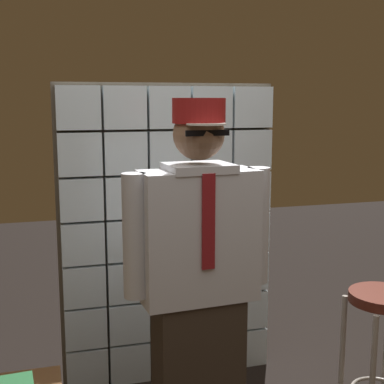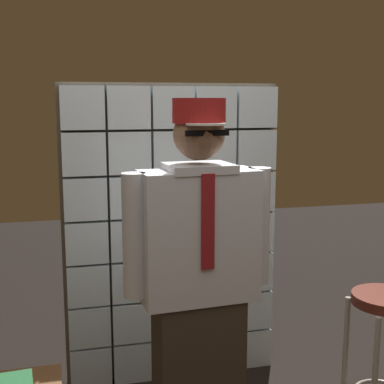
% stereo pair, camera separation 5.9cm
% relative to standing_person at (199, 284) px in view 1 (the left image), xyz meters
% --- Properties ---
extents(glass_block_wall, '(1.30, 0.10, 1.80)m').
position_rel_standing_person_xyz_m(glass_block_wall, '(0.07, 0.85, -0.00)').
color(glass_block_wall, silver).
rests_on(glass_block_wall, ground).
extents(standing_person, '(0.68, 0.30, 1.69)m').
position_rel_standing_person_xyz_m(standing_person, '(0.00, 0.00, 0.00)').
color(standing_person, '#382D23').
rests_on(standing_person, ground).
extents(bar_stool, '(0.34, 0.34, 0.75)m').
position_rel_standing_person_xyz_m(bar_stool, '(0.95, -0.01, -0.32)').
color(bar_stool, '#592319').
rests_on(bar_stool, ground).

